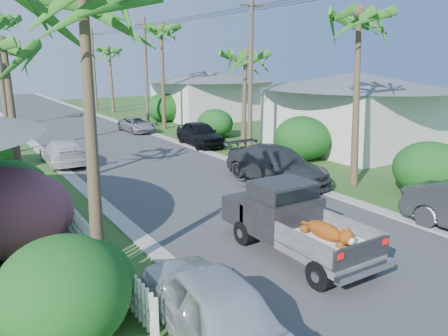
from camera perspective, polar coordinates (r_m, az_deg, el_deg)
ground at (r=12.75m, az=17.39°, el=-12.44°), size 120.00×120.00×0.00m
road at (r=33.87m, az=-16.64°, el=3.90°), size 8.00×100.00×0.02m
curb_left at (r=32.99m, az=-23.82°, el=3.08°), size 0.60×100.00×0.06m
curb_right at (r=35.25m, az=-9.91°, el=4.68°), size 0.60×100.00×0.06m
pickup_truck at (r=13.05m, az=8.38°, el=-6.49°), size 1.98×5.12×2.06m
parked_car_rm at (r=20.33m, az=6.88°, el=0.38°), size 2.75×5.80×1.64m
parked_car_rf at (r=29.02m, az=-3.16°, el=4.46°), size 2.27×4.81×1.59m
parked_car_rd at (r=35.43m, az=-11.27°, el=5.56°), size 2.03×4.20×1.15m
parked_car_ln at (r=9.27m, az=-2.21°, el=-16.98°), size 2.16×4.59×1.52m
parked_car_lf at (r=25.31m, az=-20.28°, el=1.95°), size 1.94×4.66×1.35m
palm_l_b at (r=19.33m, az=-26.81°, el=14.29°), size 4.40×4.40×7.40m
palm_r_a at (r=20.28m, az=17.65°, el=18.63°), size 4.40×4.40×8.70m
palm_r_b at (r=27.12m, az=2.75°, el=14.74°), size 4.40×4.40×7.20m
palm_r_c at (r=36.59m, az=-8.21°, el=17.77°), size 4.40×4.40×9.40m
palm_r_d at (r=49.68m, az=-14.74°, el=14.81°), size 4.40×4.40×8.00m
shrub_l_a at (r=9.42m, az=-20.22°, el=-15.00°), size 2.60×2.86×2.20m
shrub_l_b at (r=13.90m, az=-26.05°, el=-5.26°), size 3.00×3.30×2.60m
shrub_l_c at (r=17.84m, az=-26.24°, el=-2.27°), size 2.40×2.64×2.00m
shrub_r_a at (r=19.94m, az=25.33°, el=-0.15°), size 2.80×3.08×2.30m
shrub_r_b at (r=25.11m, az=10.15°, el=3.85°), size 3.00×3.30×2.50m
shrub_r_c at (r=32.11m, az=-1.19°, el=5.84°), size 2.60×2.86×2.10m
shrub_r_d at (r=41.10m, az=-7.90°, el=7.82°), size 3.20×3.52×2.60m
picket_fence at (r=13.97m, az=-18.07°, el=-7.90°), size 0.10×11.00×1.00m
house_right_near at (r=29.36m, az=16.48°, el=6.83°), size 8.00×9.00×4.80m
house_right_far at (r=43.33m, az=-1.85°, el=9.33°), size 9.00×8.00×4.60m
utility_pole_b at (r=24.92m, az=3.49°, el=11.71°), size 1.60×0.26×9.00m
utility_pole_c at (r=38.10m, az=-10.14°, el=12.25°), size 1.60×0.26×9.00m
utility_pole_d at (r=52.28m, az=-16.60°, el=12.27°), size 1.60×0.26×9.00m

